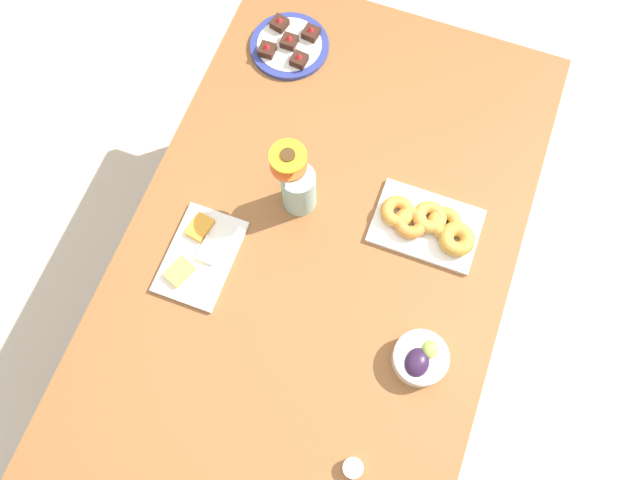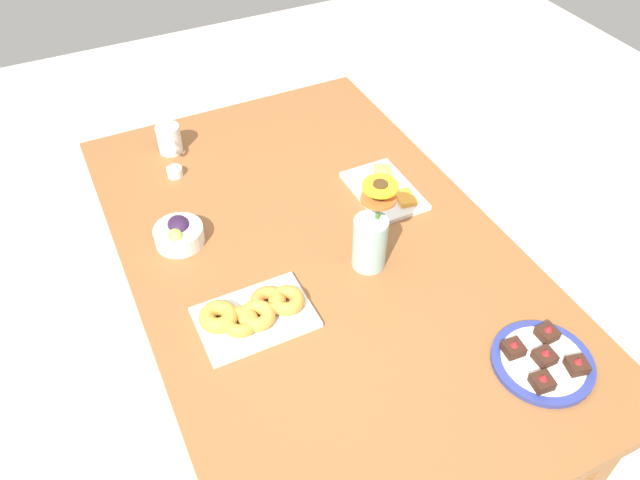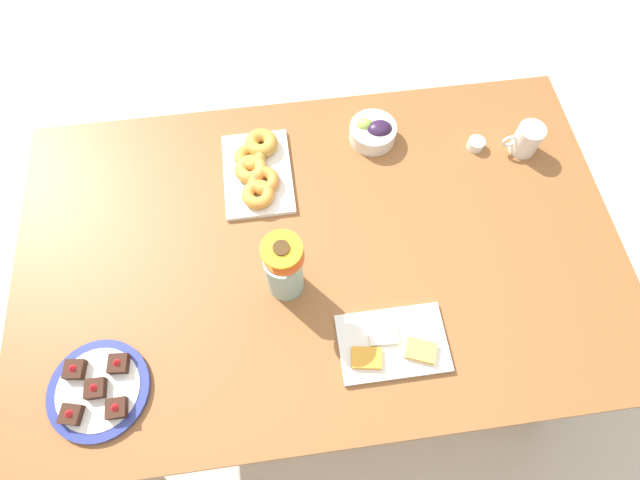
{
  "view_description": "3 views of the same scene",
  "coord_description": "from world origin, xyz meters",
  "px_view_note": "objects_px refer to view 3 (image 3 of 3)",
  "views": [
    {
      "loc": [
        -0.51,
        -0.19,
        2.29
      ],
      "look_at": [
        0.0,
        0.0,
        0.78
      ],
      "focal_mm": 35.0,
      "sensor_mm": 36.0,
      "label": 1
    },
    {
      "loc": [
        1.08,
        -0.52,
        1.95
      ],
      "look_at": [
        0.0,
        0.0,
        0.78
      ],
      "focal_mm": 35.0,
      "sensor_mm": 36.0,
      "label": 2
    },
    {
      "loc": [
        0.07,
        0.56,
        1.94
      ],
      "look_at": [
        0.0,
        0.0,
        0.78
      ],
      "focal_mm": 28.0,
      "sensor_mm": 36.0,
      "label": 3
    }
  ],
  "objects_px": {
    "dessert_plate": "(98,390)",
    "coffee_mug": "(526,139)",
    "dining_table": "(320,260)",
    "croissant_platter": "(257,169)",
    "grape_bowl": "(373,132)",
    "cheese_platter": "(392,344)",
    "flower_vase": "(284,271)",
    "jam_cup_honey": "(476,144)"
  },
  "relations": [
    {
      "from": "grape_bowl",
      "to": "cheese_platter",
      "type": "height_order",
      "value": "grape_bowl"
    },
    {
      "from": "croissant_platter",
      "to": "jam_cup_honey",
      "type": "distance_m",
      "value": 0.64
    },
    {
      "from": "grape_bowl",
      "to": "croissant_platter",
      "type": "bearing_deg",
      "value": 13.4
    },
    {
      "from": "dining_table",
      "to": "jam_cup_honey",
      "type": "relative_size",
      "value": 33.33
    },
    {
      "from": "cheese_platter",
      "to": "flower_vase",
      "type": "xyz_separation_m",
      "value": [
        0.24,
        -0.19,
        0.08
      ]
    },
    {
      "from": "dining_table",
      "to": "croissant_platter",
      "type": "bearing_deg",
      "value": -59.96
    },
    {
      "from": "cheese_platter",
      "to": "flower_vase",
      "type": "relative_size",
      "value": 0.98
    },
    {
      "from": "coffee_mug",
      "to": "cheese_platter",
      "type": "relative_size",
      "value": 0.43
    },
    {
      "from": "grape_bowl",
      "to": "flower_vase",
      "type": "distance_m",
      "value": 0.53
    },
    {
      "from": "dining_table",
      "to": "jam_cup_honey",
      "type": "xyz_separation_m",
      "value": [
        -0.49,
        -0.26,
        0.1
      ]
    },
    {
      "from": "coffee_mug",
      "to": "croissant_platter",
      "type": "height_order",
      "value": "coffee_mug"
    },
    {
      "from": "grape_bowl",
      "to": "flower_vase",
      "type": "relative_size",
      "value": 0.51
    },
    {
      "from": "coffee_mug",
      "to": "dessert_plate",
      "type": "xyz_separation_m",
      "value": [
        1.18,
        0.53,
        -0.04
      ]
    },
    {
      "from": "coffee_mug",
      "to": "flower_vase",
      "type": "height_order",
      "value": "flower_vase"
    },
    {
      "from": "grape_bowl",
      "to": "dessert_plate",
      "type": "height_order",
      "value": "grape_bowl"
    },
    {
      "from": "dining_table",
      "to": "grape_bowl",
      "type": "height_order",
      "value": "grape_bowl"
    },
    {
      "from": "jam_cup_honey",
      "to": "dessert_plate",
      "type": "distance_m",
      "value": 1.19
    },
    {
      "from": "dessert_plate",
      "to": "dining_table",
      "type": "bearing_deg",
      "value": -151.71
    },
    {
      "from": "dining_table",
      "to": "croissant_platter",
      "type": "relative_size",
      "value": 5.49
    },
    {
      "from": "jam_cup_honey",
      "to": "grape_bowl",
      "type": "bearing_deg",
      "value": -13.8
    },
    {
      "from": "grape_bowl",
      "to": "jam_cup_honey",
      "type": "relative_size",
      "value": 2.83
    },
    {
      "from": "coffee_mug",
      "to": "cheese_platter",
      "type": "distance_m",
      "value": 0.71
    },
    {
      "from": "dining_table",
      "to": "jam_cup_honey",
      "type": "bearing_deg",
      "value": -152.12
    },
    {
      "from": "jam_cup_honey",
      "to": "flower_vase",
      "type": "distance_m",
      "value": 0.7
    },
    {
      "from": "grape_bowl",
      "to": "cheese_platter",
      "type": "relative_size",
      "value": 0.52
    },
    {
      "from": "jam_cup_honey",
      "to": "dessert_plate",
      "type": "relative_size",
      "value": 0.2
    },
    {
      "from": "jam_cup_honey",
      "to": "cheese_platter",
      "type": "bearing_deg",
      "value": 56.85
    },
    {
      "from": "coffee_mug",
      "to": "dessert_plate",
      "type": "distance_m",
      "value": 1.3
    },
    {
      "from": "dining_table",
      "to": "coffee_mug",
      "type": "height_order",
      "value": "coffee_mug"
    },
    {
      "from": "croissant_platter",
      "to": "flower_vase",
      "type": "bearing_deg",
      "value": 97.51
    },
    {
      "from": "grape_bowl",
      "to": "flower_vase",
      "type": "bearing_deg",
      "value": 55.08
    },
    {
      "from": "croissant_platter",
      "to": "dessert_plate",
      "type": "distance_m",
      "value": 0.69
    },
    {
      "from": "grape_bowl",
      "to": "cheese_platter",
      "type": "xyz_separation_m",
      "value": [
        0.06,
        0.62,
        -0.02
      ]
    },
    {
      "from": "coffee_mug",
      "to": "dessert_plate",
      "type": "relative_size",
      "value": 0.47
    },
    {
      "from": "dining_table",
      "to": "croissant_platter",
      "type": "distance_m",
      "value": 0.31
    },
    {
      "from": "dining_table",
      "to": "cheese_platter",
      "type": "relative_size",
      "value": 6.15
    },
    {
      "from": "coffee_mug",
      "to": "grape_bowl",
      "type": "relative_size",
      "value": 0.82
    },
    {
      "from": "dessert_plate",
      "to": "flower_vase",
      "type": "height_order",
      "value": "flower_vase"
    },
    {
      "from": "dining_table",
      "to": "grape_bowl",
      "type": "relative_size",
      "value": 11.78
    },
    {
      "from": "dining_table",
      "to": "dessert_plate",
      "type": "relative_size",
      "value": 6.82
    },
    {
      "from": "cheese_platter",
      "to": "flower_vase",
      "type": "height_order",
      "value": "flower_vase"
    },
    {
      "from": "dessert_plate",
      "to": "coffee_mug",
      "type": "bearing_deg",
      "value": -155.63
    }
  ]
}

